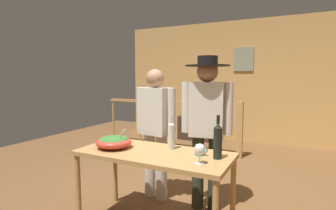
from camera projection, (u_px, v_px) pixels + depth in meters
The scene contains 14 objects.
ground_plane at pixel (187, 203), 3.06m from camera, with size 8.81×8.81×0.00m, color brown.
back_wall at pixel (245, 82), 5.93m from camera, with size 5.84×0.10×2.71m, color tan.
framed_picture at pixel (244, 59), 5.85m from camera, with size 0.43×0.03×0.52m, color gray.
stair_railing at pixel (192, 119), 5.15m from camera, with size 2.93×0.10×1.02m.
tv_console at pixel (198, 128), 6.17m from camera, with size 0.90×0.40×0.55m, color #38281E.
flat_screen_tv at pixel (198, 106), 6.09m from camera, with size 0.53×0.12×0.42m.
serving_table at pixel (154, 160), 2.48m from camera, with size 1.45×0.65×0.75m.
salad_bowl at pixel (114, 141), 2.61m from camera, with size 0.35×0.35×0.20m.
wine_glass at pixel (200, 150), 2.12m from camera, with size 0.09×0.09×0.17m.
wine_bottle_clear at pixel (171, 135), 2.56m from camera, with size 0.07×0.07×0.33m.
wine_bottle_dark at pixel (218, 141), 2.26m from camera, with size 0.08×0.08×0.38m.
mug_teal at pixel (200, 150), 2.37m from camera, with size 0.12×0.08×0.09m.
person_standing_left at pixel (155, 124), 3.13m from camera, with size 0.55×0.28×1.54m.
person_standing_right at pixel (207, 120), 2.84m from camera, with size 0.54×0.47×1.67m.
Camera 1 is at (1.12, -2.71, 1.45)m, focal length 28.27 mm.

